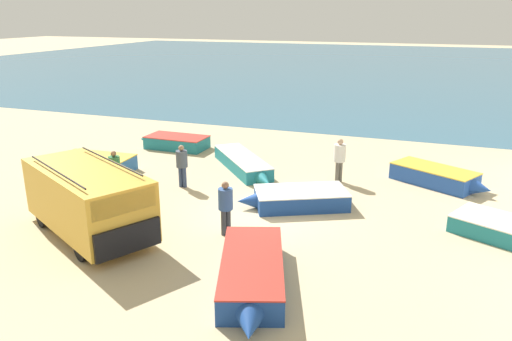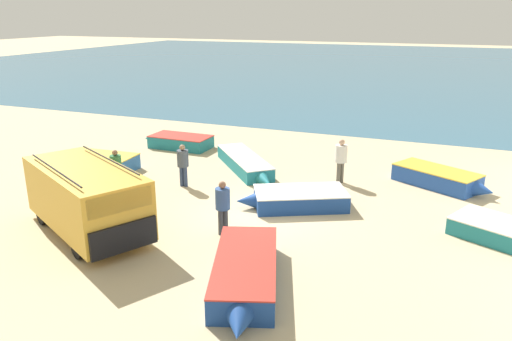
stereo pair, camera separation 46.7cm
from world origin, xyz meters
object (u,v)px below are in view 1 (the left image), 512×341
Objects in this scene: fishing_rowboat_2 at (252,274)px; fishing_rowboat_6 at (175,142)px; fishing_rowboat_3 at (437,177)px; fisherman_1 at (182,162)px; parked_van at (88,199)px; fishing_rowboat_1 at (298,198)px; fisherman_0 at (340,156)px; fisherman_3 at (115,168)px; fishing_rowboat_4 at (93,163)px; fishing_rowboat_0 at (244,164)px; fisherman_2 at (226,203)px.

fishing_rowboat_2 reaches higher than fishing_rowboat_6.
fishing_rowboat_3 is at bearing 174.66° from fishing_rowboat_6.
fisherman_1 is (3.18, -5.08, 0.70)m from fishing_rowboat_6.
parked_van is 10.29m from fishing_rowboat_6.
fishing_rowboat_1 is 6.18m from fishing_rowboat_3.
fisherman_0 is 8.76m from fisherman_3.
fishing_rowboat_4 is 10.54m from fisherman_0.
fishing_rowboat_0 is 1.17× the size of fishing_rowboat_1.
fisherman_0 is 1.11× the size of fisherman_3.
fishing_rowboat_0 is 2.72× the size of fisherman_1.
fishing_rowboat_2 is 1.21× the size of fishing_rowboat_3.
fishing_rowboat_0 is 2.83× the size of fisherman_3.
fisherman_0 is (4.20, -0.18, 0.79)m from fishing_rowboat_0.
fisherman_1 is at bearing -130.12° from fishing_rowboat_3.
fishing_rowboat_2 is (5.79, -1.19, -0.82)m from parked_van.
parked_van reaches higher than fishing_rowboat_0.
fisherman_1 reaches higher than fisherman_3.
fishing_rowboat_2 is 1.22× the size of fishing_rowboat_4.
fishing_rowboat_1 is 2.33× the size of fisherman_1.
parked_van is at bearing 105.35° from fishing_rowboat_6.
fishing_rowboat_6 is (-7.99, 5.50, 0.01)m from fishing_rowboat_1.
fisherman_0 is at bearing 165.55° from fishing_rowboat_6.
fisherman_3 is (1.08, -6.49, 0.66)m from fishing_rowboat_6.
fishing_rowboat_3 reaches higher than fishing_rowboat_1.
fisherman_1 is at bearing -12.42° from fisherman_2.
parked_van is 1.37× the size of fishing_rowboat_3.
fisherman_2 is at bearing 99.16° from fisherman_0.
fisherman_1 is (0.59, 4.84, -0.15)m from parked_van.
fisherman_3 is (-5.46, 2.03, -0.06)m from fisherman_2.
fishing_rowboat_2 is 2.82× the size of fisherman_1.
fishing_rowboat_2 is at bearing 142.95° from fishing_rowboat_4.
fishing_rowboat_2 is at bearing -140.42° from fisherman_1.
fisherman_1 is at bearing 111.26° from parked_van.
fisherman_0 reaches higher than fisherman_1.
fishing_rowboat_1 is 9.70m from fishing_rowboat_6.
fisherman_0 reaches higher than fishing_rowboat_6.
parked_van is 13.18m from fishing_rowboat_3.
fishing_rowboat_0 is 0.97× the size of fishing_rowboat_2.
fishing_rowboat_1 is 2.42× the size of fisherman_3.
fishing_rowboat_2 is 7.99m from fisherman_1.
fishing_rowboat_6 is (-8.38, 11.11, -0.03)m from fishing_rowboat_2.
fisherman_0 is (6.24, 7.53, -0.08)m from parked_van.
fishing_rowboat_0 is at bearing 3.67° from fisherman_3.
parked_van is 5.97m from fishing_rowboat_2.
fisherman_3 is (-7.74, -4.09, -0.11)m from fisherman_0.
fisherman_1 is (4.66, -0.56, 0.68)m from fishing_rowboat_4.
fisherman_0 is (-3.74, -1.05, 0.75)m from fishing_rowboat_3.
fishing_rowboat_6 is at bearing -162.32° from fishing_rowboat_2.
fisherman_2 is (-1.84, 2.60, 0.69)m from fishing_rowboat_2.
fishing_rowboat_3 is 10.12m from fisherman_1.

